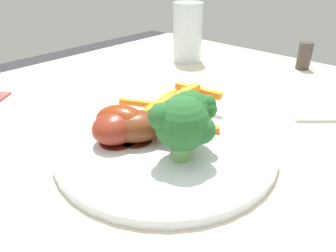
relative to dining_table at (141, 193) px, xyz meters
The scene contains 10 objects.
dining_table is the anchor object (origin of this frame).
dinner_plate 0.13m from the dining_table, 94.59° to the left, with size 0.29×0.29×0.01m, color silver.
broccoli_floret_front 0.19m from the dining_table, 79.11° to the left, with size 0.07×0.07×0.08m.
broccoli_floret_middle 0.19m from the dining_table, 95.79° to the left, with size 0.06×0.06×0.08m.
carrot_fries_pile 0.16m from the dining_table, 153.75° to the left, with size 0.16×0.14×0.04m.
chicken_drumstick_near 0.15m from the dining_table, 22.97° to the left, with size 0.08×0.12×0.05m.
chicken_drumstick_far 0.14m from the dining_table, 14.43° to the left, with size 0.12×0.06×0.04m.
chicken_drumstick_extra 0.14m from the dining_table, 50.69° to the left, with size 0.11×0.11×0.04m.
water_glass 0.41m from the dining_table, 151.26° to the right, with size 0.07×0.07×0.13m, color silver.
pepper_shaker 0.47m from the dining_table, behind, with size 0.03×0.03×0.06m, color #423833.
Camera 1 is at (0.26, 0.30, 0.96)m, focal length 33.86 mm.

